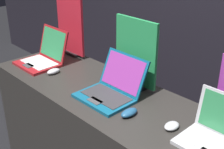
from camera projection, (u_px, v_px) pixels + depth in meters
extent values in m
cube|color=black|center=(220.00, 0.00, 2.61)|extent=(8.00, 0.05, 2.80)
cube|color=maroon|center=(37.00, 64.00, 2.45)|extent=(0.33, 0.26, 0.02)
cube|color=#B7B7B7|center=(39.00, 62.00, 2.46)|extent=(0.29, 0.18, 0.00)
cube|color=#3F3F42|center=(28.00, 66.00, 2.40)|extent=(0.09, 0.06, 0.00)
cube|color=maroon|center=(53.00, 43.00, 2.50)|extent=(0.33, 0.09, 0.25)
cube|color=#2D7F4C|center=(53.00, 43.00, 2.49)|extent=(0.29, 0.07, 0.22)
ellipsoid|color=#B2B2B7|center=(53.00, 71.00, 2.31)|extent=(0.06, 0.11, 0.04)
cube|color=black|center=(72.00, 53.00, 2.66)|extent=(0.18, 0.07, 0.02)
cube|color=red|center=(70.00, 25.00, 2.56)|extent=(0.32, 0.02, 0.47)
cube|color=#0F5170|center=(104.00, 98.00, 1.96)|extent=(0.35, 0.25, 0.02)
cube|color=#2D2D30|center=(106.00, 96.00, 1.97)|extent=(0.31, 0.17, 0.00)
cube|color=#3F3F42|center=(94.00, 101.00, 1.91)|extent=(0.10, 0.05, 0.00)
cube|color=#0F5170|center=(123.00, 72.00, 2.02)|extent=(0.35, 0.11, 0.23)
cube|color=#8C338C|center=(123.00, 72.00, 2.01)|extent=(0.31, 0.09, 0.20)
ellipsoid|color=navy|center=(129.00, 113.00, 1.79)|extent=(0.06, 0.12, 0.04)
cube|color=black|center=(134.00, 84.00, 2.14)|extent=(0.19, 0.07, 0.02)
cube|color=#268C4C|center=(135.00, 52.00, 2.04)|extent=(0.34, 0.02, 0.45)
cube|color=#B7B7B7|center=(220.00, 147.00, 1.51)|extent=(0.35, 0.16, 0.00)
ellipsoid|color=#B2B2B7|center=(172.00, 126.00, 1.67)|extent=(0.07, 0.10, 0.03)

